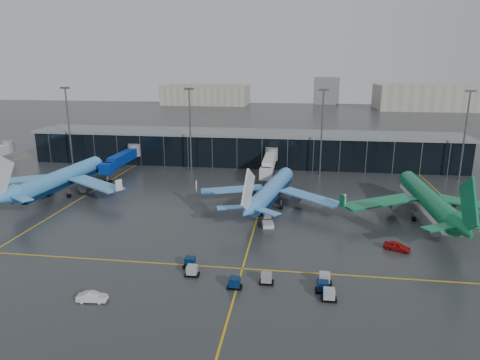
# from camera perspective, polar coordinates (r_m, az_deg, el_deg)

# --- Properties ---
(ground) EXTENTS (600.00, 600.00, 0.00)m
(ground) POSITION_cam_1_polar(r_m,az_deg,el_deg) (86.39, -4.97, -6.82)
(ground) COLOR #282B2D
(ground) RESTS_ON ground
(terminal_pier) EXTENTS (142.00, 17.00, 10.70)m
(terminal_pier) POSITION_cam_1_polar(r_m,az_deg,el_deg) (143.75, 0.45, 4.38)
(terminal_pier) COLOR black
(terminal_pier) RESTS_ON ground
(jet_bridges) EXTENTS (94.00, 27.50, 7.20)m
(jet_bridges) POSITION_cam_1_polar(r_m,az_deg,el_deg) (135.13, -15.54, 2.75)
(jet_bridges) COLOR #595B60
(jet_bridges) RESTS_ON ground
(flood_masts) EXTENTS (203.00, 0.50, 25.50)m
(flood_masts) POSITION_cam_1_polar(r_m,az_deg,el_deg) (130.04, 1.96, 6.98)
(flood_masts) COLOR #595B60
(flood_masts) RESTS_ON ground
(distant_hangars) EXTENTS (260.00, 71.00, 22.00)m
(distant_hangars) POSITION_cam_1_polar(r_m,az_deg,el_deg) (350.33, 13.33, 10.88)
(distant_hangars) COLOR #B2AD99
(distant_hangars) RESTS_ON ground
(taxi_lines) EXTENTS (220.00, 120.00, 0.02)m
(taxi_lines) POSITION_cam_1_polar(r_m,az_deg,el_deg) (94.68, 2.39, -4.77)
(taxi_lines) COLOR gold
(taxi_lines) RESTS_ON ground
(airliner_arkefly) EXTENTS (42.63, 47.71, 13.82)m
(airliner_arkefly) POSITION_cam_1_polar(r_m,az_deg,el_deg) (117.29, -22.80, 1.47)
(airliner_arkefly) COLOR #4395DD
(airliner_arkefly) RESTS_ON ground
(airliner_klm_near) EXTENTS (42.47, 46.38, 12.42)m
(airliner_klm_near) POSITION_cam_1_polar(r_m,az_deg,el_deg) (99.84, 4.27, -0.01)
(airliner_klm_near) COLOR #448EDF
(airliner_klm_near) RESTS_ON ground
(airliner_aer_lingus) EXTENTS (40.31, 45.63, 13.74)m
(airliner_aer_lingus) POSITION_cam_1_polar(r_m,az_deg,el_deg) (99.59, 23.91, -0.94)
(airliner_aer_lingus) COLOR #0C6C3E
(airliner_aer_lingus) RESTS_ON ground
(baggage_carts) EXTENTS (24.20, 8.82, 1.70)m
(baggage_carts) POSITION_cam_1_polar(r_m,az_deg,el_deg) (66.59, 3.15, -13.07)
(baggage_carts) COLOR black
(baggage_carts) RESTS_ON ground
(mobile_airstair) EXTENTS (2.73, 3.54, 3.45)m
(mobile_airstair) POSITION_cam_1_polar(r_m,az_deg,el_deg) (88.50, 3.74, -5.71)
(mobile_airstair) COLOR silver
(mobile_airstair) RESTS_ON ground
(service_van_red) EXTENTS (4.96, 3.64, 1.57)m
(service_van_red) POSITION_cam_1_polar(r_m,az_deg,el_deg) (82.37, 20.19, -8.28)
(service_van_red) COLOR #9F0D0C
(service_van_red) RESTS_ON ground
(service_van_white) EXTENTS (4.40, 1.90, 1.41)m
(service_van_white) POSITION_cam_1_polar(r_m,az_deg,el_deg) (65.50, -19.11, -14.52)
(service_van_white) COLOR silver
(service_van_white) RESTS_ON ground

